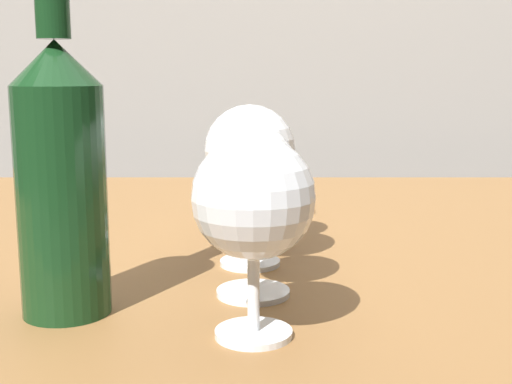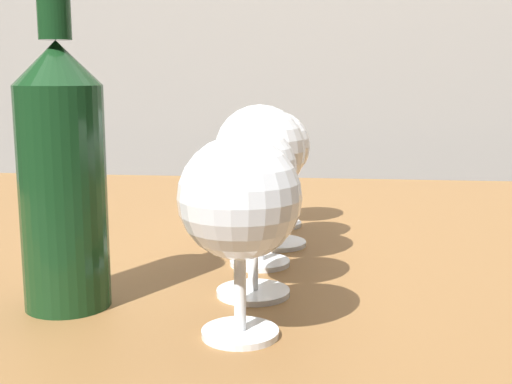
% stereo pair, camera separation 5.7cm
% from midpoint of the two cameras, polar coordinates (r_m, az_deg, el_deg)
% --- Properties ---
extents(dining_table, '(1.60, 0.88, 0.71)m').
position_cam_midpoint_polar(dining_table, '(0.84, 2.40, -8.58)').
color(dining_table, brown).
rests_on(dining_table, ground_plane).
extents(wine_glass_rose, '(0.09, 0.09, 0.15)m').
position_cam_midpoint_polar(wine_glass_rose, '(0.48, -3.39, -0.89)').
color(wine_glass_rose, white).
rests_on(wine_glass_rose, dining_table).
extents(wine_glass_white, '(0.08, 0.08, 0.15)m').
position_cam_midpoint_polar(wine_glass_white, '(0.57, -2.87, 1.39)').
color(wine_glass_white, white).
rests_on(wine_glass_white, dining_table).
extents(wine_glass_port, '(0.09, 0.09, 0.16)m').
position_cam_midpoint_polar(wine_glass_port, '(0.66, -2.75, 3.27)').
color(wine_glass_port, white).
rests_on(wine_glass_port, dining_table).
extents(wine_glass_cabernet, '(0.07, 0.07, 0.15)m').
position_cam_midpoint_polar(wine_glass_cabernet, '(0.74, -1.58, 3.47)').
color(wine_glass_cabernet, white).
rests_on(wine_glass_cabernet, dining_table).
extents(wine_glass_chardonnay, '(0.08, 0.08, 0.14)m').
position_cam_midpoint_polar(wine_glass_chardonnay, '(0.84, -1.81, 3.94)').
color(wine_glass_chardonnay, white).
rests_on(wine_glass_chardonnay, dining_table).
extents(wine_bottle, '(0.07, 0.07, 0.29)m').
position_cam_midpoint_polar(wine_bottle, '(0.56, -18.83, 1.62)').
color(wine_bottle, '#143819').
rests_on(wine_bottle, dining_table).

